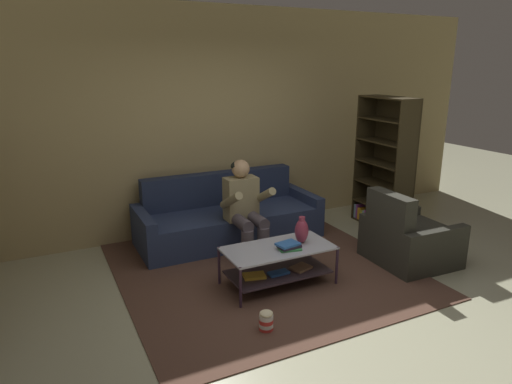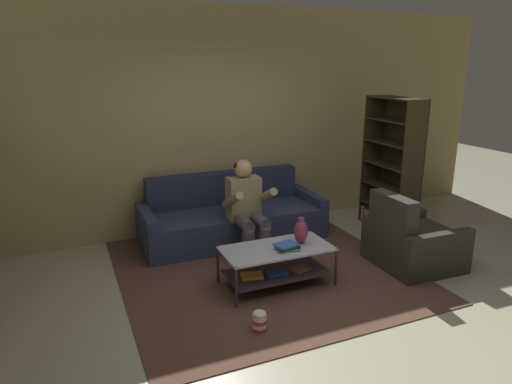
{
  "view_description": "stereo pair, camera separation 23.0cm",
  "coord_description": "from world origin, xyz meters",
  "px_view_note": "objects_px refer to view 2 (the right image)",
  "views": [
    {
      "loc": [
        -2.19,
        -3.17,
        2.18
      ],
      "look_at": [
        -0.18,
        0.91,
        0.9
      ],
      "focal_mm": 32.0,
      "sensor_mm": 36.0,
      "label": 1
    },
    {
      "loc": [
        -1.98,
        -3.27,
        2.18
      ],
      "look_at": [
        -0.18,
        0.91,
        0.9
      ],
      "focal_mm": 32.0,
      "sensor_mm": 36.0,
      "label": 2
    }
  ],
  "objects_px": {
    "popcorn_tub": "(259,321)",
    "bookshelf": "(392,173)",
    "coffee_table": "(276,261)",
    "person_seated_center": "(247,205)",
    "book_stack": "(287,247)",
    "couch": "(232,218)",
    "vase": "(301,231)",
    "armchair": "(412,243)"
  },
  "relations": [
    {
      "from": "popcorn_tub",
      "to": "bookshelf",
      "type": "bearing_deg",
      "value": 31.56
    },
    {
      "from": "coffee_table",
      "to": "bookshelf",
      "type": "height_order",
      "value": "bookshelf"
    },
    {
      "from": "popcorn_tub",
      "to": "person_seated_center",
      "type": "bearing_deg",
      "value": 71.23
    },
    {
      "from": "coffee_table",
      "to": "book_stack",
      "type": "height_order",
      "value": "book_stack"
    },
    {
      "from": "couch",
      "to": "book_stack",
      "type": "relative_size",
      "value": 8.87
    },
    {
      "from": "bookshelf",
      "to": "book_stack",
      "type": "bearing_deg",
      "value": -153.9
    },
    {
      "from": "couch",
      "to": "person_seated_center",
      "type": "bearing_deg",
      "value": -90.0
    },
    {
      "from": "book_stack",
      "to": "person_seated_center",
      "type": "bearing_deg",
      "value": 92.32
    },
    {
      "from": "vase",
      "to": "bookshelf",
      "type": "distance_m",
      "value": 2.13
    },
    {
      "from": "person_seated_center",
      "to": "book_stack",
      "type": "distance_m",
      "value": 0.96
    },
    {
      "from": "person_seated_center",
      "to": "bookshelf",
      "type": "height_order",
      "value": "bookshelf"
    },
    {
      "from": "person_seated_center",
      "to": "armchair",
      "type": "distance_m",
      "value": 1.89
    },
    {
      "from": "vase",
      "to": "book_stack",
      "type": "distance_m",
      "value": 0.24
    },
    {
      "from": "coffee_table",
      "to": "vase",
      "type": "xyz_separation_m",
      "value": [
        0.28,
        0.01,
        0.27
      ]
    },
    {
      "from": "book_stack",
      "to": "popcorn_tub",
      "type": "bearing_deg",
      "value": -132.94
    },
    {
      "from": "bookshelf",
      "to": "popcorn_tub",
      "type": "distance_m",
      "value": 3.2
    },
    {
      "from": "couch",
      "to": "coffee_table",
      "type": "height_order",
      "value": "couch"
    },
    {
      "from": "book_stack",
      "to": "coffee_table",
      "type": "bearing_deg",
      "value": 135.2
    },
    {
      "from": "book_stack",
      "to": "armchair",
      "type": "height_order",
      "value": "armchair"
    },
    {
      "from": "coffee_table",
      "to": "bookshelf",
      "type": "bearing_deg",
      "value": 23.61
    },
    {
      "from": "couch",
      "to": "armchair",
      "type": "distance_m",
      "value": 2.2
    },
    {
      "from": "bookshelf",
      "to": "coffee_table",
      "type": "bearing_deg",
      "value": -156.39
    },
    {
      "from": "vase",
      "to": "bookshelf",
      "type": "bearing_deg",
      "value": 26.31
    },
    {
      "from": "couch",
      "to": "vase",
      "type": "xyz_separation_m",
      "value": [
        0.24,
        -1.38,
        0.27
      ]
    },
    {
      "from": "couch",
      "to": "person_seated_center",
      "type": "height_order",
      "value": "person_seated_center"
    },
    {
      "from": "armchair",
      "to": "book_stack",
      "type": "bearing_deg",
      "value": 176.7
    },
    {
      "from": "person_seated_center",
      "to": "coffee_table",
      "type": "xyz_separation_m",
      "value": [
        -0.04,
        -0.87,
        -0.34
      ]
    },
    {
      "from": "bookshelf",
      "to": "armchair",
      "type": "bearing_deg",
      "value": -117.77
    },
    {
      "from": "coffee_table",
      "to": "book_stack",
      "type": "distance_m",
      "value": 0.2
    },
    {
      "from": "book_stack",
      "to": "bookshelf",
      "type": "height_order",
      "value": "bookshelf"
    },
    {
      "from": "vase",
      "to": "bookshelf",
      "type": "height_order",
      "value": "bookshelf"
    },
    {
      "from": "vase",
      "to": "coffee_table",
      "type": "bearing_deg",
      "value": -177.26
    },
    {
      "from": "person_seated_center",
      "to": "coffee_table",
      "type": "relative_size",
      "value": 1.02
    },
    {
      "from": "coffee_table",
      "to": "armchair",
      "type": "bearing_deg",
      "value": -5.89
    },
    {
      "from": "coffee_table",
      "to": "armchair",
      "type": "xyz_separation_m",
      "value": [
        1.59,
        -0.16,
        0.0
      ]
    },
    {
      "from": "couch",
      "to": "bookshelf",
      "type": "distance_m",
      "value": 2.24
    },
    {
      "from": "coffee_table",
      "to": "popcorn_tub",
      "type": "height_order",
      "value": "coffee_table"
    },
    {
      "from": "vase",
      "to": "popcorn_tub",
      "type": "xyz_separation_m",
      "value": [
        -0.77,
        -0.7,
        -0.45
      ]
    },
    {
      "from": "armchair",
      "to": "vase",
      "type": "bearing_deg",
      "value": 172.29
    },
    {
      "from": "couch",
      "to": "armchair",
      "type": "relative_size",
      "value": 2.64
    },
    {
      "from": "person_seated_center",
      "to": "vase",
      "type": "relative_size",
      "value": 4.03
    },
    {
      "from": "book_stack",
      "to": "armchair",
      "type": "relative_size",
      "value": 0.3
    }
  ]
}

